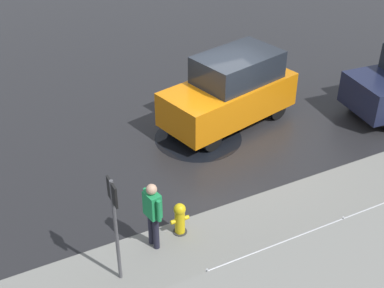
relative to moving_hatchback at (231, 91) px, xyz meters
name	(u,v)px	position (x,y,z in m)	size (l,w,h in m)	color
ground_plane	(225,137)	(0.53, 0.65, -1.03)	(60.00, 60.00, 0.00)	black
kerb_strip	(321,227)	(0.53, 4.85, -1.01)	(24.00, 3.20, 0.04)	slate
moving_hatchback	(231,91)	(0.00, 0.00, 0.00)	(4.19, 2.56, 2.06)	orange
fire_hydrant	(180,219)	(3.35, 3.60, -0.63)	(0.42, 0.31, 0.80)	gold
pedestrian	(153,211)	(4.00, 3.71, -0.07)	(0.30, 0.56, 1.62)	#1E8C4C
sign_post	(115,217)	(4.95, 4.24, 0.55)	(0.07, 0.44, 2.40)	#4C4C51
puddle_patch	(198,138)	(1.21, 0.35, -1.02)	(2.42, 2.42, 0.01)	black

